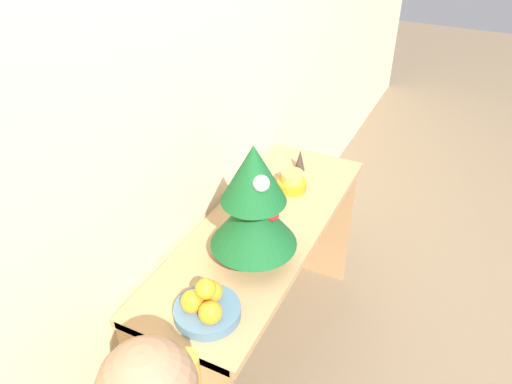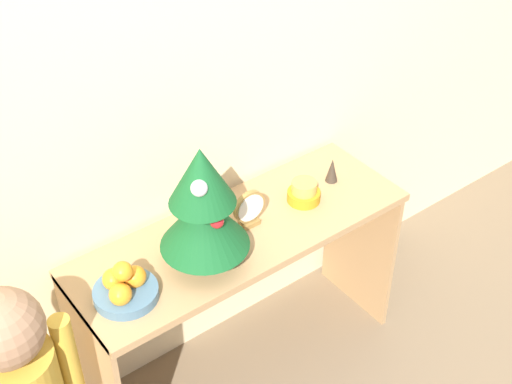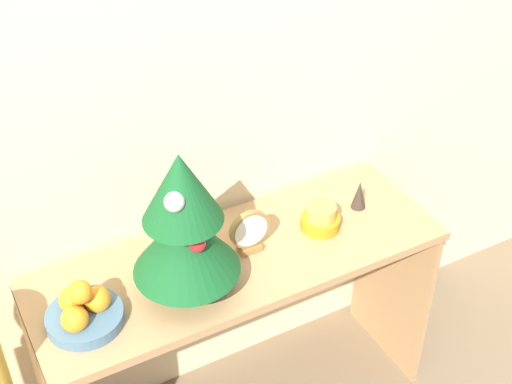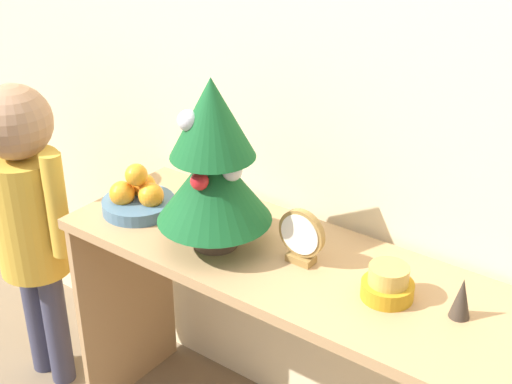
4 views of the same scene
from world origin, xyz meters
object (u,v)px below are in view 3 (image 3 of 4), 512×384
Objects in this scene: singing_bowl at (321,218)px; desk_clock at (250,232)px; mini_tree at (184,225)px; figurine at (359,195)px; fruit_bowl at (83,311)px.

desk_clock is at bearing 178.28° from singing_bowl.
figurine is at bearing 7.45° from mini_tree.
fruit_bowl is 1.42× the size of desk_clock.
mini_tree is 0.52m from singing_bowl.
singing_bowl is at bearing 2.79° from fruit_bowl.
desk_clock reaches higher than figurine.
singing_bowl is 0.84× the size of desk_clock.
singing_bowl is (0.47, 0.05, -0.20)m from mini_tree.
mini_tree is at bearing -173.48° from singing_bowl.
fruit_bowl is 0.77m from singing_bowl.
figurine reaches higher than singing_bowl.
mini_tree is 0.29m from desk_clock.
desk_clock is 1.47× the size of figurine.
fruit_bowl reaches higher than singing_bowl.
desk_clock is 0.41m from figurine.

